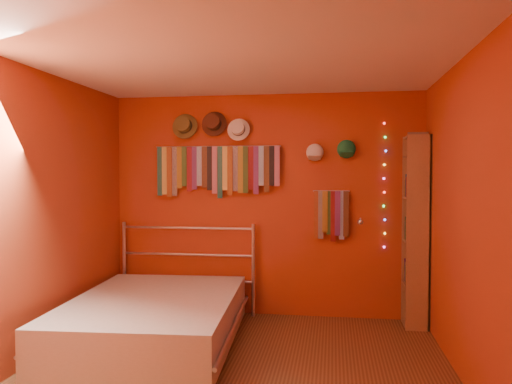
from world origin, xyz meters
The scene contains 16 objects.
ground centered at (0.00, 0.00, 0.00)m, with size 3.50×3.50×0.00m, color #55321D.
back_wall centered at (0.00, 1.75, 1.25)m, with size 3.50×0.02×2.50m, color #AB361B.
right_wall centered at (1.75, 0.00, 1.25)m, with size 0.02×3.50×2.50m, color #AB361B.
left_wall centered at (-1.75, 0.00, 1.25)m, with size 0.02×3.50×2.50m, color #AB361B.
ceiling centered at (0.00, 0.00, 2.50)m, with size 3.50×3.50×0.02m, color white.
tie_rack centered at (-0.55, 1.68, 1.67)m, with size 1.45×0.03×0.60m.
small_tie_rack centered at (0.74, 1.69, 1.17)m, with size 0.40×0.03×0.56m.
fedora_olive centered at (-0.92, 1.65, 2.16)m, with size 0.29×0.16×0.29m.
fedora_brown centered at (-0.58, 1.65, 2.18)m, with size 0.29×0.16×0.28m.
fedora_white centered at (-0.29, 1.66, 2.11)m, with size 0.26×0.14×0.25m.
cap_white centered at (0.56, 1.70, 1.84)m, with size 0.19×0.23×0.19m.
cap_green centered at (0.90, 1.70, 1.87)m, with size 0.19×0.24×0.19m.
fairy_lights centered at (1.31, 1.71, 1.48)m, with size 0.04×0.02×1.37m.
reading_lamp centered at (1.05, 1.54, 1.09)m, with size 0.06×0.27×0.08m.
bookshelf centered at (1.66, 1.53, 1.02)m, with size 0.25×0.34×2.00m.
bed centered at (-0.89, 0.57, 0.24)m, with size 1.70×2.19×1.04m.
Camera 1 is at (0.76, -3.85, 1.59)m, focal length 35.00 mm.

